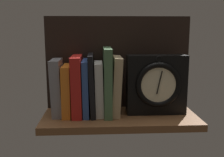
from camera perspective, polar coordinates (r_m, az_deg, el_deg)
name	(u,v)px	position (r cm, az deg, el deg)	size (l,w,h in cm)	color
ground_plane	(120,118)	(99.98, 1.72, -8.52)	(56.59, 23.72, 2.50)	brown
back_panel	(118,63)	(106.56, 1.25, 3.38)	(56.59, 1.20, 36.24)	black
book_gray_chess	(57,87)	(99.89, -11.57, -1.88)	(3.57, 12.00, 20.54)	gray
book_orange_pandolfini	(67,90)	(99.66, -9.48, -2.48)	(3.08, 14.14, 18.38)	orange
book_red_requiem	(77,86)	(98.96, -7.42, -1.51)	(3.59, 15.63, 21.77)	red
book_blue_modern	(86,87)	(98.94, -5.58, -1.91)	(2.14, 14.66, 20.30)	#2D4C8E
book_black_skeptic	(92,85)	(98.65, -4.29, -1.32)	(1.74, 15.42, 22.33)	black
book_white_catcher	(99,88)	(98.95, -2.78, -2.13)	(2.85, 12.93, 19.42)	silver
book_green_romantic	(108,81)	(98.48, -0.97, -0.63)	(2.81, 16.51, 24.63)	#476B44
book_tan_shortstories	(116,86)	(98.98, 0.88, -1.52)	(2.96, 14.08, 21.44)	tan
framed_clock	(157,85)	(100.31, 9.48, -1.27)	(21.99, 7.90, 22.07)	black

